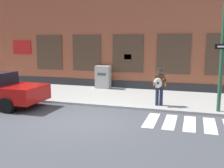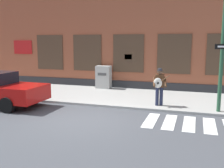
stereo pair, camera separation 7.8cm
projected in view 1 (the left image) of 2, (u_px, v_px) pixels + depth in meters
name	position (u px, v px, depth m)	size (l,w,h in m)	color
ground_plane	(85.00, 120.00, 9.79)	(160.00, 160.00, 0.00)	#424449
sidewalk	(117.00, 96.00, 13.78)	(28.00, 4.52, 0.11)	#9E9E99
building_backdrop	(136.00, 25.00, 17.16)	(28.00, 4.06, 8.01)	brown
crosswalk	(221.00, 126.00, 9.02)	(5.20, 1.90, 0.01)	silver
busker	(159.00, 85.00, 11.43)	(0.76, 0.61, 1.65)	#1E233D
utility_box	(103.00, 77.00, 15.80)	(0.88, 0.56, 1.35)	#ADADA8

